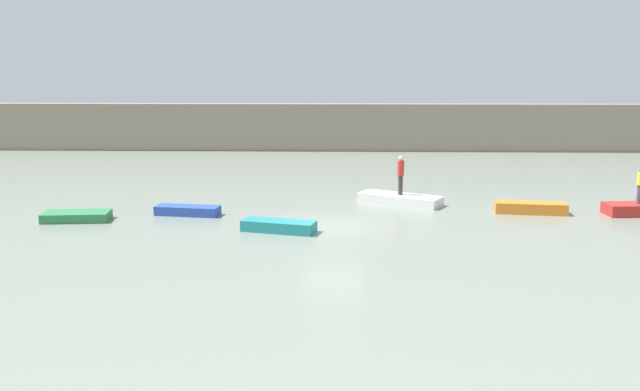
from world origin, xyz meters
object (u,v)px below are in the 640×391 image
object	(u,v)px
rowboat_green	(77,216)
rowboat_teal	(279,226)
person_red_shirt	(401,173)
rowboat_blue	(188,210)
rowboat_orange	(531,208)
rowboat_red	(638,209)
rowboat_white	(400,199)
person_yellow_shirt	(640,183)

from	to	relation	value
rowboat_green	rowboat_teal	world-z (taller)	rowboat_teal
person_red_shirt	rowboat_blue	bearing A→B (deg)	-164.02
rowboat_orange	rowboat_red	xyz separation A→B (m)	(4.66, -0.17, 0.01)
rowboat_white	rowboat_red	distance (m)	10.51
rowboat_green	rowboat_red	distance (m)	24.41
rowboat_blue	rowboat_red	bearing A→B (deg)	10.38
rowboat_orange	rowboat_white	bearing A→B (deg)	168.00
rowboat_blue	rowboat_orange	xyz separation A→B (m)	(15.21, 0.78, 0.04)
rowboat_green	person_red_shirt	size ratio (longest dim) A/B	1.47
rowboat_green	person_red_shirt	world-z (taller)	person_red_shirt
rowboat_orange	person_yellow_shirt	xyz separation A→B (m)	(4.66, -0.17, 1.16)
rowboat_green	rowboat_blue	size ratio (longest dim) A/B	0.97
rowboat_orange	rowboat_red	size ratio (longest dim) A/B	1.08
rowboat_green	rowboat_blue	bearing A→B (deg)	9.88
rowboat_red	person_yellow_shirt	distance (m)	1.15
rowboat_red	person_yellow_shirt	world-z (taller)	person_yellow_shirt
rowboat_green	person_yellow_shirt	size ratio (longest dim) A/B	1.69
rowboat_teal	person_yellow_shirt	distance (m)	16.02
rowboat_teal	person_red_shirt	xyz separation A→B (m)	(5.30, 5.67, 1.26)
rowboat_blue	person_yellow_shirt	size ratio (longest dim) A/B	1.74
person_yellow_shirt	rowboat_green	bearing A→B (deg)	-175.66
rowboat_red	person_yellow_shirt	size ratio (longest dim) A/B	1.77
rowboat_teal	rowboat_orange	world-z (taller)	rowboat_orange
rowboat_teal	rowboat_white	xyz separation A→B (m)	(5.30, 5.67, -0.00)
rowboat_teal	rowboat_red	xyz separation A→B (m)	(15.59, 3.53, 0.03)
rowboat_green	person_red_shirt	xyz separation A→B (m)	(14.05, 3.98, 1.29)
rowboat_blue	rowboat_white	distance (m)	9.96
rowboat_teal	rowboat_orange	xyz separation A→B (m)	(10.93, 3.70, 0.03)
rowboat_white	person_yellow_shirt	distance (m)	10.58
rowboat_green	rowboat_blue	xyz separation A→B (m)	(4.47, 1.24, 0.01)
rowboat_blue	person_yellow_shirt	bearing A→B (deg)	10.38
rowboat_teal	rowboat_orange	distance (m)	11.54
rowboat_teal	rowboat_orange	bearing A→B (deg)	33.64
rowboat_orange	rowboat_red	distance (m)	4.66
rowboat_white	person_yellow_shirt	world-z (taller)	person_yellow_shirt
person_red_shirt	rowboat_red	bearing A→B (deg)	-11.71
rowboat_blue	rowboat_white	size ratio (longest dim) A/B	0.71
rowboat_green	rowboat_white	bearing A→B (deg)	10.21
person_red_shirt	rowboat_orange	bearing A→B (deg)	-19.20
rowboat_orange	person_red_shirt	distance (m)	6.09
rowboat_green	rowboat_orange	distance (m)	19.79
rowboat_green	rowboat_orange	size ratio (longest dim) A/B	0.88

